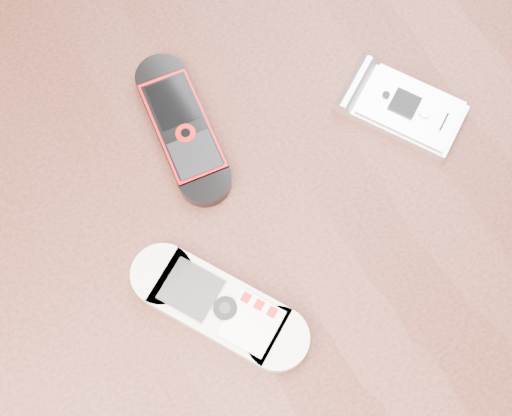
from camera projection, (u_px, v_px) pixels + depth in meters
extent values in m
plane|color=#472B19|center=(254.00, 345.00, 1.30)|extent=(4.00, 4.00, 0.00)
cube|color=black|center=(251.00, 221.00, 0.61)|extent=(1.20, 0.80, 0.03)
cube|color=silver|center=(219.00, 307.00, 0.56)|extent=(0.12, 0.16, 0.02)
cube|color=black|center=(183.00, 128.00, 0.61)|extent=(0.07, 0.15, 0.01)
cube|color=silver|center=(406.00, 109.00, 0.62)|extent=(0.10, 0.12, 0.02)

